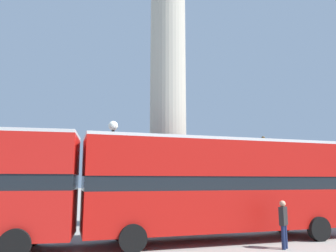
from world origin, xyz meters
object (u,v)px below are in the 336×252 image
(equestrian_statue, at_px, (266,191))
(pedestrian_near_lamp, at_px, (283,221))
(street_lamp, at_px, (112,167))
(monument_column, at_px, (168,72))
(bus_c, at_px, (219,184))

(equestrian_statue, bearing_deg, pedestrian_near_lamp, -117.60)
(equestrian_statue, distance_m, pedestrian_near_lamp, 13.99)
(equestrian_statue, height_order, street_lamp, equestrian_statue)
(monument_column, xyz_separation_m, street_lamp, (-3.32, -2.48, -5.69))
(monument_column, relative_size, equestrian_statue, 3.54)
(equestrian_statue, bearing_deg, street_lamp, -146.33)
(monument_column, bearing_deg, street_lamp, -143.27)
(monument_column, height_order, pedestrian_near_lamp, monument_column)
(bus_c, relative_size, pedestrian_near_lamp, 6.54)
(bus_c, relative_size, equestrian_statue, 1.89)
(pedestrian_near_lamp, bearing_deg, street_lamp, 108.07)
(monument_column, relative_size, pedestrian_near_lamp, 12.22)
(equestrian_statue, distance_m, street_lamp, 15.23)
(bus_c, height_order, street_lamp, street_lamp)
(monument_column, height_order, bus_c, monument_column)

